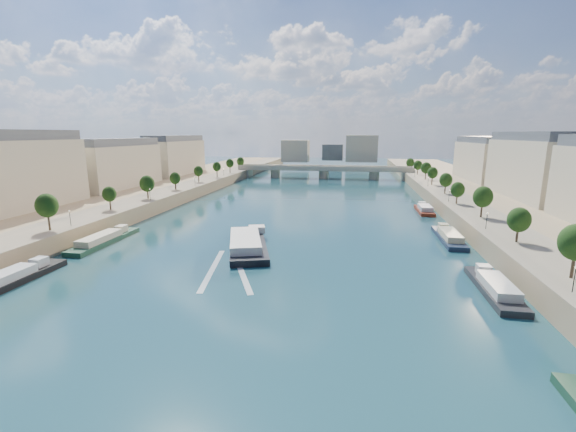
% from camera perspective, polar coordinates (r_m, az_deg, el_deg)
% --- Properties ---
extents(ground, '(700.00, 700.00, 0.00)m').
position_cam_1_polar(ground, '(120.95, 0.27, -1.54)').
color(ground, '#0B2B33').
rests_on(ground, ground).
extents(quay_left, '(44.00, 520.00, 5.00)m').
position_cam_1_polar(quay_left, '(149.84, -28.02, 0.67)').
color(quay_left, '#9E8460').
rests_on(quay_left, ground).
extents(quay_right, '(44.00, 520.00, 5.00)m').
position_cam_1_polar(quay_right, '(130.00, 33.40, -1.48)').
color(quay_right, '#9E8460').
rests_on(quay_right, ground).
extents(pave_left, '(14.00, 520.00, 0.10)m').
position_cam_1_polar(pave_left, '(140.76, -23.28, 1.52)').
color(pave_left, gray).
rests_on(pave_left, quay_left).
extents(pave_right, '(14.00, 520.00, 0.10)m').
position_cam_1_polar(pave_right, '(124.16, 27.20, -0.16)').
color(pave_right, gray).
rests_on(pave_right, quay_right).
extents(trees_left, '(4.80, 268.80, 8.26)m').
position_cam_1_polar(trees_left, '(140.54, -22.34, 3.82)').
color(trees_left, '#382B1E').
rests_on(trees_left, ground).
extents(trees_right, '(4.80, 268.80, 8.26)m').
position_cam_1_polar(trees_right, '(132.14, 25.34, 3.09)').
color(trees_right, '#382B1E').
rests_on(trees_right, ground).
extents(lamps_left, '(0.36, 200.36, 4.28)m').
position_cam_1_polar(lamps_left, '(129.64, -24.08, 1.84)').
color(lamps_left, black).
rests_on(lamps_left, ground).
extents(lamps_right, '(0.36, 200.36, 4.28)m').
position_cam_1_polar(lamps_right, '(127.12, 24.73, 1.59)').
color(lamps_right, black).
rests_on(lamps_right, ground).
extents(buildings_left, '(16.00, 226.00, 23.20)m').
position_cam_1_polar(buildings_left, '(165.49, -29.58, 6.37)').
color(buildings_left, beige).
rests_on(buildings_left, ground).
extents(buildings_right, '(16.00, 226.00, 23.20)m').
position_cam_1_polar(buildings_right, '(144.33, 36.92, 4.89)').
color(buildings_right, beige).
rests_on(buildings_right, ground).
extents(skyline, '(79.00, 42.00, 22.00)m').
position_cam_1_polar(skyline, '(336.11, 7.07, 9.69)').
color(skyline, beige).
rests_on(skyline, ground).
extents(bridge, '(112.00, 12.00, 8.15)m').
position_cam_1_polar(bridge, '(251.73, 5.32, 6.75)').
color(bridge, '#C1B79E').
rests_on(bridge, ground).
extents(tour_barge, '(17.48, 32.00, 4.18)m').
position_cam_1_polar(tour_barge, '(98.80, -6.03, -4.03)').
color(tour_barge, black).
rests_on(tour_barge, ground).
extents(wake, '(15.15, 25.80, 0.04)m').
position_cam_1_polar(wake, '(84.18, -9.07, -7.88)').
color(wake, silver).
rests_on(wake, ground).
extents(moored_barges_right, '(5.00, 165.87, 3.60)m').
position_cam_1_polar(moored_barges_right, '(77.61, 29.21, -10.46)').
color(moored_barges_right, black).
rests_on(moored_barges_right, ground).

